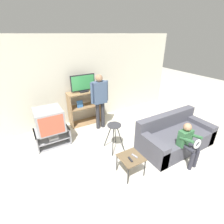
% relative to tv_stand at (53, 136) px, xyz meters
% --- Properties ---
extents(ground_plane, '(18.00, 18.00, 0.00)m').
position_rel_tv_stand_xyz_m(ground_plane, '(1.35, -2.72, -0.21)').
color(ground_plane, beige).
extents(wall_back, '(6.40, 0.06, 2.60)m').
position_rel_tv_stand_xyz_m(wall_back, '(1.35, 0.88, 1.09)').
color(wall_back, silver).
rests_on(wall_back, ground_plane).
extents(tv_stand, '(0.82, 0.54, 0.43)m').
position_rel_tv_stand_xyz_m(tv_stand, '(0.00, 0.00, 0.00)').
color(tv_stand, '#939399').
rests_on(tv_stand, ground_plane).
extents(television_main, '(0.63, 0.65, 0.55)m').
position_rel_tv_stand_xyz_m(television_main, '(-0.01, -0.01, 0.49)').
color(television_main, '#9E9EA3').
rests_on(television_main, tv_stand).
extents(media_shelf, '(0.99, 0.40, 1.04)m').
position_rel_tv_stand_xyz_m(media_shelf, '(1.15, 0.61, 0.32)').
color(media_shelf, '#9E7A51').
rests_on(media_shelf, ground_plane).
extents(television_flat, '(0.73, 0.20, 0.51)m').
position_rel_tv_stand_xyz_m(television_flat, '(1.15, 0.60, 1.07)').
color(television_flat, black).
rests_on(television_flat, media_shelf).
extents(folding_stool, '(0.37, 0.45, 0.69)m').
position_rel_tv_stand_xyz_m(folding_stool, '(1.26, -0.99, 0.33)').
color(folding_stool, black).
rests_on(folding_stool, ground_plane).
extents(snack_table, '(0.45, 0.45, 0.41)m').
position_rel_tv_stand_xyz_m(snack_table, '(1.14, -1.83, 0.15)').
color(snack_table, brown).
rests_on(snack_table, ground_plane).
extents(remote_control_black, '(0.05, 0.15, 0.02)m').
position_rel_tv_stand_xyz_m(remote_control_black, '(1.09, -1.88, 0.21)').
color(remote_control_black, '#232328').
rests_on(remote_control_black, snack_table).
extents(remote_control_white, '(0.07, 0.15, 0.02)m').
position_rel_tv_stand_xyz_m(remote_control_white, '(1.22, -1.85, 0.21)').
color(remote_control_white, gray).
rests_on(remote_control_white, snack_table).
extents(couch, '(1.88, 0.92, 0.77)m').
position_rel_tv_stand_xyz_m(couch, '(2.64, -1.63, 0.06)').
color(couch, '#4C4C56').
rests_on(couch, ground_plane).
extents(person_standing_adult, '(0.53, 0.20, 1.63)m').
position_rel_tv_stand_xyz_m(person_standing_adult, '(1.42, 0.09, 0.78)').
color(person_standing_adult, '#2D2D33').
rests_on(person_standing_adult, ground_plane).
extents(person_seated_child, '(0.33, 0.43, 0.94)m').
position_rel_tv_stand_xyz_m(person_seated_child, '(2.37, -2.16, 0.35)').
color(person_seated_child, '#2D2D38').
rests_on(person_seated_child, ground_plane).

